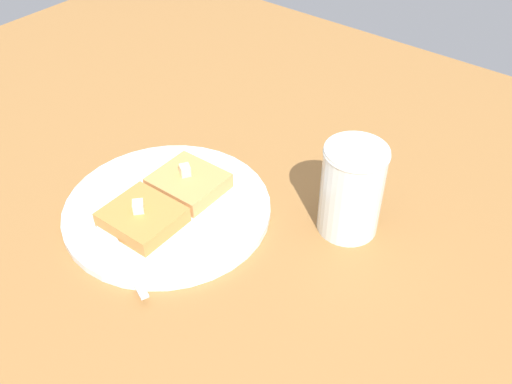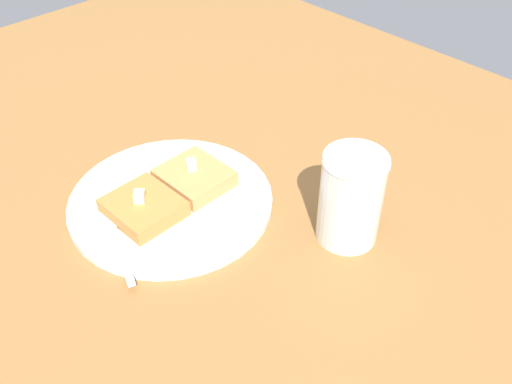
{
  "view_description": "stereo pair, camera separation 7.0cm",
  "coord_description": "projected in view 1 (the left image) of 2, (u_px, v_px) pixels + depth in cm",
  "views": [
    {
      "loc": [
        37.28,
        48.92,
        51.96
      ],
      "look_at": [
        -4.41,
        15.93,
        6.93
      ],
      "focal_mm": 40.0,
      "sensor_mm": 36.0,
      "label": 1
    },
    {
      "loc": [
        32.61,
        54.08,
        51.96
      ],
      "look_at": [
        -4.41,
        15.93,
        6.93
      ],
      "focal_mm": 40.0,
      "sensor_mm": 36.0,
      "label": 2
    }
  ],
  "objects": [
    {
      "name": "fork",
      "position": [
        117.0,
        246.0,
        0.67
      ],
      "size": [
        7.17,
        15.42,
        0.36
      ],
      "color": "silver",
      "rests_on": "plate"
    },
    {
      "name": "syrup_jar",
      "position": [
        351.0,
        192.0,
        0.68
      ],
      "size": [
        7.69,
        7.69,
        11.87
      ],
      "color": "#3C1205",
      "rests_on": "table_surface"
    },
    {
      "name": "butter_pat_primary",
      "position": [
        185.0,
        170.0,
        0.74
      ],
      "size": [
        1.83,
        1.87,
        1.41
      ],
      "primitive_type": "cube",
      "rotation": [
        0.0,
        0.0,
        1.01
      ],
      "color": "beige",
      "rests_on": "toast_slice_left"
    },
    {
      "name": "table_surface",
      "position": [
        145.0,
        193.0,
        0.78
      ],
      "size": [
        123.01,
        123.01,
        2.43
      ],
      "primitive_type": "cube",
      "color": "olive",
      "rests_on": "ground"
    },
    {
      "name": "toast_slice_left",
      "position": [
        189.0,
        183.0,
        0.75
      ],
      "size": [
        8.1,
        8.88,
        2.1
      ],
      "primitive_type": "cube",
      "rotation": [
        0.0,
        0.0,
        0.02
      ],
      "color": "tan",
      "rests_on": "plate"
    },
    {
      "name": "butter_pat_secondary",
      "position": [
        138.0,
        207.0,
        0.69
      ],
      "size": [
        1.89,
        1.9,
        1.41
      ],
      "primitive_type": "cube",
      "rotation": [
        0.0,
        0.0,
        0.83
      ],
      "color": "#F9F0C5",
      "rests_on": "toast_slice_middle"
    },
    {
      "name": "plate",
      "position": [
        168.0,
        208.0,
        0.73
      ],
      "size": [
        26.48,
        26.48,
        1.09
      ],
      "color": "silver",
      "rests_on": "table_surface"
    },
    {
      "name": "toast_slice_middle",
      "position": [
        143.0,
        217.0,
        0.7
      ],
      "size": [
        8.1,
        8.88,
        2.1
      ],
      "primitive_type": "cube",
      "rotation": [
        0.0,
        0.0,
        0.02
      ],
      "color": "#BE7D3A",
      "rests_on": "plate"
    }
  ]
}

